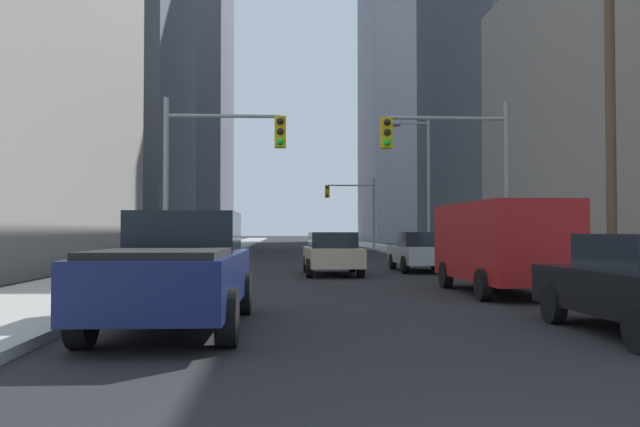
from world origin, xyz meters
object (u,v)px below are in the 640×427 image
(sedan_silver, at_px, (421,251))
(traffic_signal_near_left, at_px, (219,156))
(sedan_beige, at_px, (332,253))
(pickup_truck_navy, at_px, (178,270))
(traffic_signal_near_right, at_px, (452,157))
(cargo_van_red, at_px, (500,242))
(traffic_signal_far_right, at_px, (352,201))

(sedan_silver, xyz_separation_m, traffic_signal_near_left, (-7.46, -3.19, 3.28))
(traffic_signal_near_left, bearing_deg, sedan_beige, 18.62)
(pickup_truck_navy, distance_m, traffic_signal_near_left, 11.43)
(pickup_truck_navy, bearing_deg, traffic_signal_near_right, 55.95)
(cargo_van_red, relative_size, sedan_beige, 1.23)
(sedan_beige, distance_m, traffic_signal_near_left, 5.25)
(cargo_van_red, xyz_separation_m, sedan_beige, (-3.68, 7.06, -0.52))
(sedan_silver, xyz_separation_m, sedan_beige, (-3.58, -1.88, 0.00))
(pickup_truck_navy, relative_size, traffic_signal_near_right, 0.90)
(cargo_van_red, xyz_separation_m, traffic_signal_far_right, (0.40, 38.30, 2.78))
(cargo_van_red, relative_size, traffic_signal_near_left, 0.88)
(sedan_beige, height_order, traffic_signal_near_left, traffic_signal_near_left)
(sedan_silver, height_order, traffic_signal_near_right, traffic_signal_near_right)
(pickup_truck_navy, xyz_separation_m, sedan_silver, (7.02, 14.18, -0.16))
(sedan_silver, distance_m, traffic_signal_far_right, 29.54)
(pickup_truck_navy, height_order, traffic_signal_far_right, traffic_signal_far_right)
(sedan_beige, height_order, traffic_signal_near_right, traffic_signal_near_right)
(traffic_signal_near_right, bearing_deg, traffic_signal_far_right, 89.84)
(pickup_truck_navy, xyz_separation_m, traffic_signal_far_right, (7.52, 43.53, 3.13))
(sedan_silver, xyz_separation_m, traffic_signal_far_right, (0.49, 29.36, 3.29))
(pickup_truck_navy, bearing_deg, sedan_beige, 74.34)
(sedan_beige, relative_size, traffic_signal_near_right, 0.71)
(pickup_truck_navy, bearing_deg, traffic_signal_near_left, 92.26)
(sedan_silver, xyz_separation_m, traffic_signal_near_right, (0.40, -3.19, 3.30))
(sedan_silver, distance_m, traffic_signal_near_left, 8.75)
(traffic_signal_near_left, distance_m, traffic_signal_far_right, 33.50)
(traffic_signal_far_right, bearing_deg, pickup_truck_navy, -99.80)
(sedan_beige, xyz_separation_m, traffic_signal_near_left, (-3.88, -1.31, 3.28))
(pickup_truck_navy, xyz_separation_m, traffic_signal_near_right, (7.43, 10.99, 3.14))
(pickup_truck_navy, height_order, traffic_signal_near_right, traffic_signal_near_right)
(cargo_van_red, height_order, traffic_signal_far_right, traffic_signal_far_right)
(traffic_signal_near_left, distance_m, traffic_signal_near_right, 7.86)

